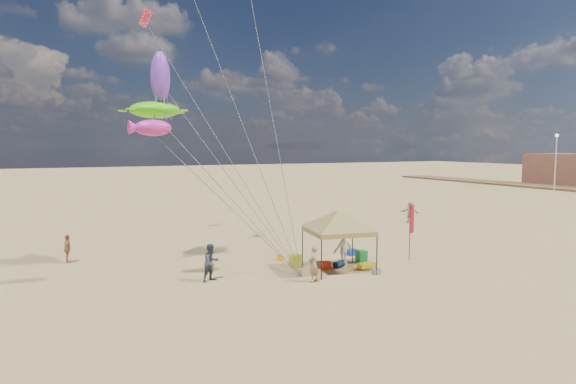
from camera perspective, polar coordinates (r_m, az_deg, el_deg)
name	(u,v)px	position (r m, az deg, el deg)	size (l,w,h in m)	color
ground	(315,278)	(24.26, 3.20, -10.05)	(280.00, 280.00, 0.00)	tan
canopy_tent	(339,212)	(25.30, 5.93, -2.36)	(5.87, 5.87, 3.67)	black
feather_flag	(411,223)	(28.43, 14.22, -3.51)	(0.46, 0.22, 3.22)	black
cooler_red	(325,265)	(26.04, 4.37, -8.55)	(0.54, 0.38, 0.38)	red
cooler_blue	(352,252)	(29.31, 7.52, -7.00)	(0.54, 0.38, 0.38)	#1630B3
bag_navy	(339,264)	(26.37, 5.98, -8.41)	(0.36, 0.36, 0.60)	#0E1E40
bag_orange	(280,257)	(27.92, -0.89, -7.60)	(0.36, 0.36, 0.60)	orange
chair_green	(361,257)	(27.58, 8.58, -7.47)	(0.50, 0.50, 0.70)	#1A8F3F
chair_yellow	(295,261)	(26.26, 0.82, -8.06)	(0.50, 0.50, 0.70)	#B9C916
crate_grey	(376,272)	(25.29, 10.24, -9.16)	(0.34, 0.30, 0.28)	slate
beach_cart	(366,265)	(26.26, 9.15, -8.46)	(0.90, 0.50, 0.24)	yellow
person_near_a	(314,264)	(23.44, 3.01, -8.39)	(0.64, 0.42, 1.75)	#A57E5E
person_near_b	(211,263)	(23.83, -8.96, -8.14)	(0.88, 0.69, 1.81)	#323B44
person_near_c	(343,247)	(27.12, 6.44, -6.36)	(1.23, 0.71, 1.90)	silver
person_far_a	(68,249)	(29.81, -24.37, -6.05)	(0.93, 0.39, 1.58)	#B16944
person_far_c	(410,212)	(42.29, 14.10, -2.33)	(1.66, 0.53, 1.79)	tan
lamp_north	(556,153)	(81.11, 28.84, 4.05)	(0.50, 0.50, 8.25)	silver
turtle_kite	(155,110)	(27.09, -15.32, 9.24)	(2.65, 2.12, 0.88)	#52EB0E
fish_kite	(153,128)	(22.91, -15.49, 7.24)	(1.67, 0.84, 0.74)	#DA2DA8
squid_kite	(160,77)	(26.91, -14.71, 12.92)	(1.01, 1.01, 2.63)	purple
stunt_kite_pink	(146,18)	(35.89, -16.30, 18.95)	(1.19, 0.04, 1.19)	#FF315A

